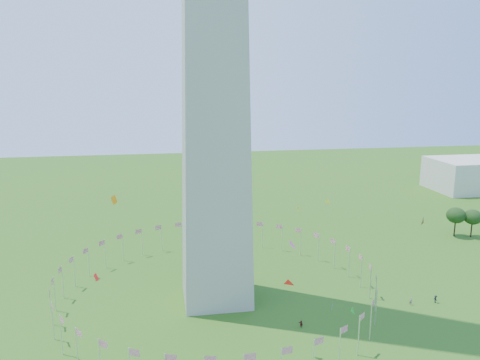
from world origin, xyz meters
name	(u,v)px	position (x,y,z in m)	size (l,w,h in m)	color
flag_ring	(216,282)	(0.00, 50.00, 4.50)	(80.24, 80.24, 9.00)	silver
kites_aloft	(302,262)	(14.40, 23.61, 19.77)	(101.67, 61.19, 37.43)	red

